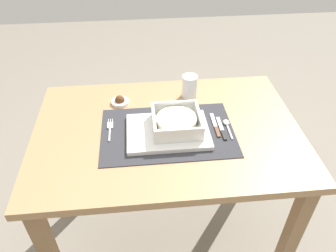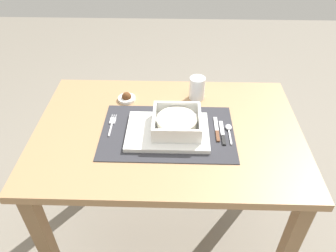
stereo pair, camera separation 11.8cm
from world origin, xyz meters
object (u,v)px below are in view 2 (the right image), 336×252
(fork, at_px, (112,123))
(bread_knife, at_px, (217,130))
(dining_table, at_px, (168,151))
(porridge_bowl, at_px, (177,123))
(butter_knife, at_px, (223,134))
(condiment_saucer, at_px, (127,98))
(spoon, at_px, (229,129))
(drinking_glass, at_px, (197,89))

(fork, height_order, bread_knife, bread_knife)
(dining_table, bearing_deg, porridge_bowl, -27.11)
(porridge_bowl, distance_m, butter_knife, 0.17)
(butter_knife, distance_m, bread_knife, 0.03)
(butter_knife, distance_m, condiment_saucer, 0.43)
(bread_knife, bearing_deg, spoon, 9.03)
(dining_table, xyz_separation_m, butter_knife, (0.20, -0.03, 0.12))
(drinking_glass, distance_m, condiment_saucer, 0.29)
(porridge_bowl, bearing_deg, spoon, 3.27)
(drinking_glass, bearing_deg, condiment_saucer, -175.17)
(butter_knife, bearing_deg, bread_knife, 134.91)
(butter_knife, bearing_deg, dining_table, 170.82)
(dining_table, xyz_separation_m, spoon, (0.22, -0.01, 0.12))
(dining_table, relative_size, butter_knife, 7.23)
(spoon, bearing_deg, butter_knife, -136.36)
(fork, height_order, butter_knife, butter_knife)
(drinking_glass, bearing_deg, fork, -149.91)
(dining_table, height_order, condiment_saucer, condiment_saucer)
(porridge_bowl, height_order, spoon, porridge_bowl)
(condiment_saucer, bearing_deg, bread_knife, -28.70)
(porridge_bowl, bearing_deg, condiment_saucer, 136.25)
(spoon, height_order, drinking_glass, drinking_glass)
(butter_knife, bearing_deg, spoon, 45.05)
(spoon, relative_size, bread_knife, 0.79)
(fork, distance_m, butter_knife, 0.41)
(spoon, bearing_deg, porridge_bowl, -178.46)
(dining_table, distance_m, bread_knife, 0.22)
(fork, bearing_deg, bread_knife, -3.83)
(fork, xyz_separation_m, drinking_glass, (0.33, 0.19, 0.04))
(butter_knife, xyz_separation_m, drinking_glass, (-0.09, 0.24, 0.04))
(fork, xyz_separation_m, bread_knife, (0.39, -0.03, 0.00))
(bread_knife, relative_size, drinking_glass, 1.47)
(fork, distance_m, bread_knife, 0.39)
(drinking_glass, bearing_deg, dining_table, -118.86)
(dining_table, relative_size, fork, 7.78)
(porridge_bowl, height_order, drinking_glass, drinking_glass)
(dining_table, height_order, butter_knife, butter_knife)
(porridge_bowl, height_order, bread_knife, porridge_bowl)
(porridge_bowl, xyz_separation_m, spoon, (0.19, 0.01, -0.03))
(bread_knife, height_order, condiment_saucer, condiment_saucer)
(fork, xyz_separation_m, butter_knife, (0.41, -0.05, 0.00))
(spoon, relative_size, butter_knife, 0.80)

